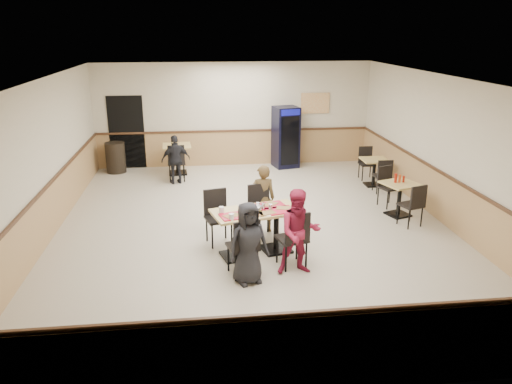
{
  "coord_description": "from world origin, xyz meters",
  "views": [
    {
      "loc": [
        -1.07,
        -9.48,
        3.91
      ],
      "look_at": [
        -0.01,
        -0.5,
        0.92
      ],
      "focal_mm": 35.0,
      "sensor_mm": 36.0,
      "label": 1
    }
  ],
  "objects": [
    {
      "name": "ground",
      "position": [
        0.0,
        0.0,
        0.0
      ],
      "size": [
        10.0,
        10.0,
        0.0
      ],
      "primitive_type": "plane",
      "color": "beige",
      "rests_on": "ground"
    },
    {
      "name": "room_shell",
      "position": [
        1.78,
        2.55,
        0.58
      ],
      "size": [
        10.0,
        10.0,
        10.0
      ],
      "color": "silver",
      "rests_on": "ground"
    },
    {
      "name": "main_table",
      "position": [
        -0.09,
        -1.26,
        0.55
      ],
      "size": [
        1.7,
        1.14,
        0.83
      ],
      "rotation": [
        0.0,
        0.0,
        0.25
      ],
      "color": "black",
      "rests_on": "ground"
    },
    {
      "name": "main_chairs",
      "position": [
        -0.14,
        -1.27,
        0.53
      ],
      "size": [
        1.78,
        2.1,
        1.05
      ],
      "rotation": [
        0.0,
        0.0,
        0.25
      ],
      "color": "black",
      "rests_on": "ground"
    },
    {
      "name": "diner_woman_left",
      "position": [
        -0.34,
        -2.3,
        0.68
      ],
      "size": [
        0.76,
        0.61,
        1.35
      ],
      "primitive_type": "imported",
      "rotation": [
        0.0,
        0.0,
        0.31
      ],
      "color": "black",
      "rests_on": "ground"
    },
    {
      "name": "diner_woman_right",
      "position": [
        0.52,
        -2.08,
        0.73
      ],
      "size": [
        0.72,
        0.57,
        1.46
      ],
      "primitive_type": "imported",
      "rotation": [
        0.0,
        0.0,
        0.02
      ],
      "color": "maroon",
      "rests_on": "ground"
    },
    {
      "name": "diner_man_opposite",
      "position": [
        0.16,
        -0.22,
        0.69
      ],
      "size": [
        0.51,
        0.35,
        1.38
      ],
      "primitive_type": "imported",
      "rotation": [
        0.0,
        0.0,
        3.18
      ],
      "color": "brown",
      "rests_on": "ground"
    },
    {
      "name": "lone_diner",
      "position": [
        -1.66,
        3.27,
        0.64
      ],
      "size": [
        0.81,
        0.49,
        1.29
      ],
      "primitive_type": "imported",
      "rotation": [
        0.0,
        0.0,
        3.39
      ],
      "color": "black",
      "rests_on": "ground"
    },
    {
      "name": "tabletop_clutter",
      "position": [
        -0.07,
        -1.33,
        0.86
      ],
      "size": [
        1.39,
        0.93,
        0.12
      ],
      "rotation": [
        0.0,
        0.0,
        0.25
      ],
      "color": "red",
      "rests_on": "main_table"
    },
    {
      "name": "side_table_near",
      "position": [
        3.22,
        0.31,
        0.49
      ],
      "size": [
        0.88,
        0.88,
        0.74
      ],
      "rotation": [
        0.0,
        0.0,
        0.33
      ],
      "color": "black",
      "rests_on": "ground"
    },
    {
      "name": "side_table_near_chair_south",
      "position": [
        3.22,
        -0.28,
        0.47
      ],
      "size": [
        0.55,
        0.55,
        0.94
      ],
      "primitive_type": null,
      "rotation": [
        0.0,
        0.0,
        3.47
      ],
      "color": "black",
      "rests_on": "ground"
    },
    {
      "name": "side_table_near_chair_north",
      "position": [
        3.22,
        0.9,
        0.47
      ],
      "size": [
        0.55,
        0.55,
        0.94
      ],
      "primitive_type": null,
      "rotation": [
        0.0,
        0.0,
        0.33
      ],
      "color": "black",
      "rests_on": "ground"
    },
    {
      "name": "side_table_far",
      "position": [
        3.42,
        2.48,
        0.47
      ],
      "size": [
        0.67,
        0.67,
        0.7
      ],
      "rotation": [
        0.0,
        0.0,
        -0.01
      ],
      "color": "black",
      "rests_on": "ground"
    },
    {
      "name": "side_table_far_chair_south",
      "position": [
        3.42,
        1.92,
        0.45
      ],
      "size": [
        0.42,
        0.42,
        0.89
      ],
      "primitive_type": null,
      "rotation": [
        0.0,
        0.0,
        3.13
      ],
      "color": "black",
      "rests_on": "ground"
    },
    {
      "name": "side_table_far_chair_north",
      "position": [
        3.42,
        3.04,
        0.45
      ],
      "size": [
        0.42,
        0.42,
        0.89
      ],
      "primitive_type": null,
      "rotation": [
        0.0,
        0.0,
        -0.01
      ],
      "color": "black",
      "rests_on": "ground"
    },
    {
      "name": "condiment_caddy",
      "position": [
        3.19,
        0.36,
        0.83
      ],
      "size": [
        0.23,
        0.06,
        0.2
      ],
      "color": "#A31C0B",
      "rests_on": "side_table_near"
    },
    {
      "name": "back_table",
      "position": [
        -1.66,
        4.2,
        0.55
      ],
      "size": [
        0.81,
        0.81,
        0.82
      ],
      "rotation": [
        0.0,
        0.0,
        0.06
      ],
      "color": "black",
      "rests_on": "ground"
    },
    {
      "name": "back_table_chair_lone",
      "position": [
        -1.66,
        3.54,
        0.52
      ],
      "size": [
        0.51,
        0.51,
        1.04
      ],
      "primitive_type": null,
      "rotation": [
        0.0,
        0.0,
        3.2
      ],
      "color": "black",
      "rests_on": "ground"
    },
    {
      "name": "pepsi_cooler",
      "position": [
        1.47,
        4.59,
        0.88
      ],
      "size": [
        0.79,
        0.79,
        1.77
      ],
      "rotation": [
        0.0,
        0.0,
        0.2
      ],
      "color": "black",
      "rests_on": "ground"
    },
    {
      "name": "trash_bin",
      "position": [
        -3.4,
        4.55,
        0.43
      ],
      "size": [
        0.54,
        0.54,
        0.86
      ],
      "primitive_type": "cylinder",
      "color": "black",
      "rests_on": "ground"
    }
  ]
}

